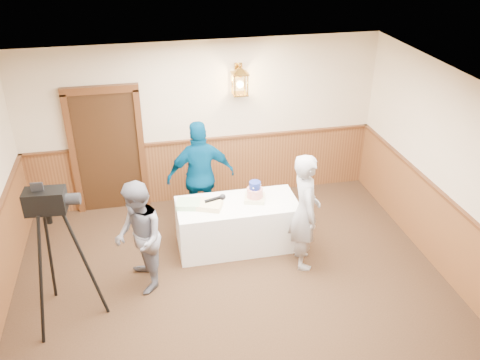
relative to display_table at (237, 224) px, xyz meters
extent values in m
plane|color=#332113|center=(-0.26, -1.90, -0.38)|extent=(7.00, 7.00, 0.00)
cube|color=beige|center=(-0.26, 1.60, 1.02)|extent=(6.00, 0.02, 2.80)
cube|color=white|center=(-0.26, -1.90, 2.42)|extent=(6.00, 7.00, 0.02)
cube|color=brown|center=(-0.26, 1.58, 0.18)|extent=(5.98, 0.04, 1.10)
cube|color=brown|center=(2.72, -1.90, 0.18)|extent=(0.04, 6.98, 1.10)
cube|color=#4F2A15|center=(-0.26, 1.56, 0.75)|extent=(5.98, 0.07, 0.04)
cube|color=black|center=(-1.86, 1.55, 0.68)|extent=(1.00, 0.06, 2.10)
cube|color=white|center=(0.00, 0.00, 0.00)|extent=(1.80, 0.80, 0.75)
cube|color=beige|center=(0.28, 0.04, 0.40)|extent=(0.37, 0.37, 0.06)
cylinder|color=red|center=(0.28, 0.04, 0.50)|extent=(0.24, 0.24, 0.14)
cylinder|color=navy|center=(0.28, 0.04, 0.63)|extent=(0.17, 0.17, 0.11)
cube|color=#FDD897|center=(-0.43, -0.02, 0.41)|extent=(0.46, 0.42, 0.08)
cube|color=#8FC48A|center=(-0.71, 0.06, 0.42)|extent=(0.39, 0.34, 0.08)
imported|color=slate|center=(-1.46, -0.67, 0.42)|extent=(0.72, 0.86, 1.60)
cylinder|color=black|center=(-0.46, -0.63, 0.87)|extent=(0.23, 0.05, 0.09)
sphere|color=black|center=(-0.33, -0.64, 0.89)|extent=(0.08, 0.08, 0.08)
imported|color=#9B9BA1|center=(0.84, -0.62, 0.50)|extent=(0.48, 0.68, 1.75)
imported|color=navy|center=(-0.44, 0.66, 0.54)|extent=(1.09, 0.50, 1.82)
cube|color=black|center=(-2.43, -1.06, 1.34)|extent=(0.47, 0.28, 0.27)
cylinder|color=black|center=(-2.13, -1.08, 1.34)|extent=(0.19, 0.15, 0.14)
camera|label=1|loc=(-1.30, -6.31, 4.28)|focal=38.00mm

